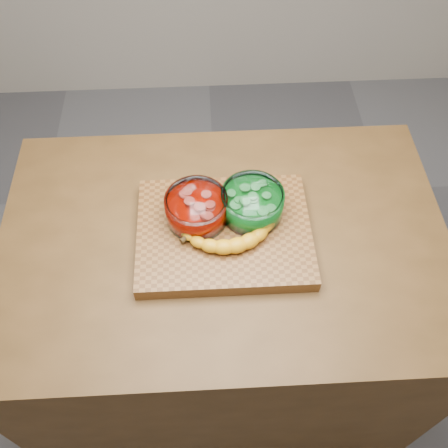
{
  "coord_description": "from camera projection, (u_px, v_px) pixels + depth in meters",
  "views": [
    {
      "loc": [
        -0.04,
        -0.74,
        1.99
      ],
      "look_at": [
        0.0,
        0.0,
        0.96
      ],
      "focal_mm": 40.0,
      "sensor_mm": 36.0,
      "label": 1
    }
  ],
  "objects": [
    {
      "name": "banana",
      "position": [
        230.0,
        232.0,
        1.26
      ],
      "size": [
        0.28,
        0.15,
        0.04
      ],
      "primitive_type": null,
      "color": "orange",
      "rests_on": "cutting_board"
    },
    {
      "name": "bowl_red",
      "position": [
        197.0,
        209.0,
        1.28
      ],
      "size": [
        0.16,
        0.16,
        0.08
      ],
      "color": "white",
      "rests_on": "cutting_board"
    },
    {
      "name": "counter",
      "position": [
        224.0,
        312.0,
        1.69
      ],
      "size": [
        1.2,
        0.8,
        0.9
      ],
      "primitive_type": "cube",
      "color": "#523518",
      "rests_on": "ground"
    },
    {
      "name": "bowl_green",
      "position": [
        252.0,
        203.0,
        1.29
      ],
      "size": [
        0.16,
        0.16,
        0.08
      ],
      "color": "white",
      "rests_on": "cutting_board"
    },
    {
      "name": "ground",
      "position": [
        224.0,
        361.0,
        2.05
      ],
      "size": [
        3.5,
        3.5,
        0.0
      ],
      "primitive_type": "plane",
      "color": "#5D5D62",
      "rests_on": "ground"
    },
    {
      "name": "cutting_board",
      "position": [
        224.0,
        233.0,
        1.3
      ],
      "size": [
        0.45,
        0.35,
        0.04
      ],
      "primitive_type": "cube",
      "color": "brown",
      "rests_on": "counter"
    }
  ]
}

